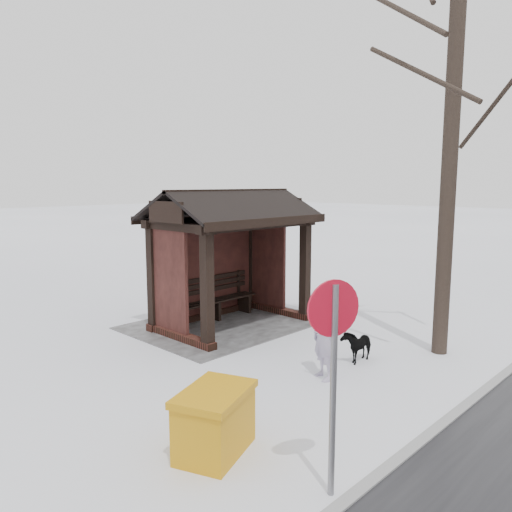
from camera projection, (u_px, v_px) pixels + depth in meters
The scene contains 9 objects.
ground at pixel (232, 325), 11.40m from camera, with size 120.00×120.00×0.00m, color white.
kerb at pixel (479, 395), 7.61m from camera, with size 120.00×0.15×0.06m, color gray.
trampled_patch at pixel (227, 323), 11.54m from camera, with size 4.20×3.20×0.02m, color gray.
bus_shelter at pixel (227, 231), 11.20m from camera, with size 3.60×2.40×3.09m.
tree_near at pixel (458, 13), 8.68m from camera, with size 3.42×3.42×9.03m.
pedestrian at pixel (325, 335), 8.18m from camera, with size 0.55×0.36×1.50m, color #A89EB9.
dog at pixel (357, 345), 9.10m from camera, with size 0.32×0.71×0.60m, color black.
grit_bin at pixel (215, 421), 5.96m from camera, with size 1.22×1.03×0.79m.
road_sign at pixel (333, 341), 4.99m from camera, with size 0.55×0.25×2.29m.
Camera 1 is at (7.56, 8.07, 3.22)m, focal length 35.00 mm.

